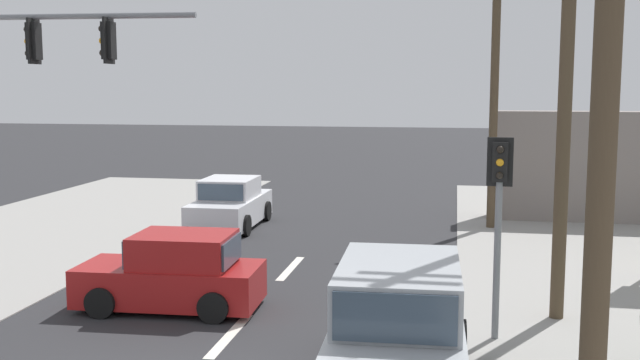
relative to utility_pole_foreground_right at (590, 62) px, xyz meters
The scene contains 9 objects.
lane_dash_mid 8.57m from the utility_pole_foreground_right, 135.16° to the left, with size 0.20×2.40×0.01m, color silver.
lane_dash_far 12.22m from the utility_pole_foreground_right, 116.86° to the left, with size 0.20×2.40×0.01m, color silver.
utility_pole_foreground_right is the anchor object (origin of this frame).
utility_pole_midground_right 7.22m from the utility_pole_foreground_right, 83.89° to the left, with size 1.80×0.26×10.60m.
utility_pole_background_right 16.28m from the utility_pole_foreground_right, 90.28° to the left, with size 1.80×0.26×9.77m.
pedestal_signal_right_kerb 6.14m from the utility_pole_foreground_right, 94.57° to the left, with size 0.44×0.29×3.56m.
hatchback_oncoming_mid 10.08m from the utility_pole_foreground_right, 136.02° to the left, with size 3.69×1.89×1.53m.
suv_kerbside_parked 5.24m from the utility_pole_foreground_right, 122.56° to the left, with size 2.17×4.59×1.90m.
sedan_oncoming_near 17.47m from the utility_pole_foreground_right, 118.53° to the left, with size 1.93×4.26×1.56m.
Camera 1 is at (3.90, -9.41, 4.44)m, focal length 42.00 mm.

